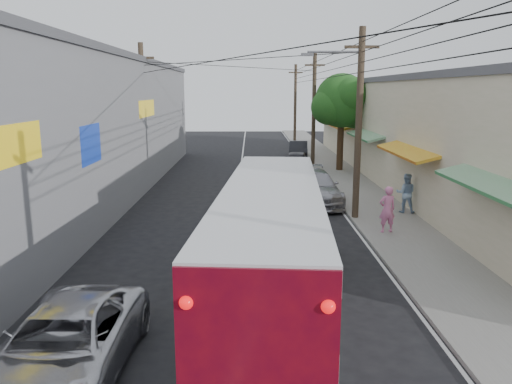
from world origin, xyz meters
TOP-DOWN VIEW (x-y plane):
  - sidewalk at (6.50, 20.00)m, footprint 3.00×80.00m
  - building_right at (10.99, 22.00)m, footprint 7.09×40.00m
  - building_left at (-8.50, 18.00)m, footprint 7.20×36.00m
  - utility_poles at (3.13, 20.33)m, footprint 11.80×45.28m
  - street_tree at (6.87, 26.02)m, footprint 4.40×4.00m
  - coach_bus at (1.21, 4.09)m, footprint 3.24×11.27m
  - jeepney at (-2.87, 1.00)m, footprint 2.41×5.09m
  - parked_suv at (3.80, 16.28)m, footprint 2.55×5.62m
  - parked_car_mid at (3.80, 25.56)m, footprint 2.10×4.31m
  - parked_car_far at (4.60, 32.76)m, footprint 1.85×4.34m
  - pedestrian_near at (5.92, 10.68)m, footprint 0.72×0.53m
  - pedestrian_far at (7.60, 13.80)m, footprint 0.99×0.86m

SIDE VIEW (x-z plane):
  - sidewalk at x=6.50m, z-range 0.00..0.12m
  - parked_car_far at x=4.60m, z-range 0.00..1.39m
  - jeepney at x=-2.87m, z-range 0.00..1.41m
  - parked_car_mid at x=3.80m, z-range 0.00..1.42m
  - parked_suv at x=3.80m, z-range 0.00..1.60m
  - pedestrian_far at x=7.60m, z-range 0.12..1.88m
  - pedestrian_near at x=5.92m, z-range 0.12..1.91m
  - coach_bus at x=1.21m, z-range 0.06..3.26m
  - building_right at x=10.99m, z-range 0.03..6.28m
  - building_left at x=-8.50m, z-range 0.03..7.28m
  - utility_poles at x=3.13m, z-range 0.13..8.13m
  - street_tree at x=6.87m, z-range 1.37..7.97m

